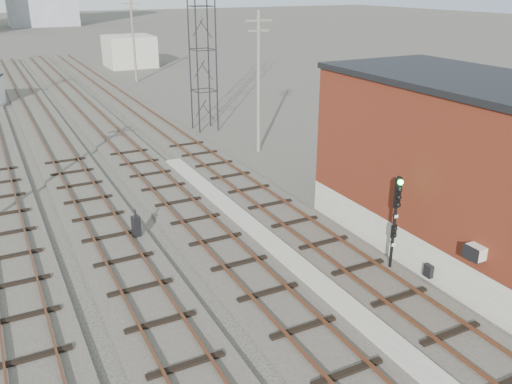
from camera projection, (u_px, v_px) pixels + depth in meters
ground at (74, 84)px, 60.13m from camera, size 320.00×320.00×0.00m
track_right at (152, 121)px, 43.75m from camera, size 3.20×90.00×0.39m
track_mid_right at (102, 127)px, 42.05m from camera, size 3.20×90.00×0.39m
track_mid_left at (48, 133)px, 40.35m from camera, size 3.20×90.00×0.39m
platform_curb at (285, 257)px, 22.16m from camera, size 0.90×28.00×0.26m
brick_building at (459, 165)px, 22.20m from camera, size 6.54×12.20×7.22m
lattice_tower at (202, 28)px, 39.01m from camera, size 1.60×1.60×15.00m
utility_pole_right_a at (259, 79)px, 34.62m from camera, size 1.80×0.24×9.00m
utility_pole_right_b at (133, 38)px, 59.49m from camera, size 1.80×0.24×9.00m
shed_right at (129, 51)px, 71.52m from camera, size 6.00×6.00×4.00m
signal_mast at (395, 217)px, 20.49m from camera, size 0.40×0.41×3.97m
switch_stand at (136, 227)px, 23.67m from camera, size 0.38×0.38×1.35m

